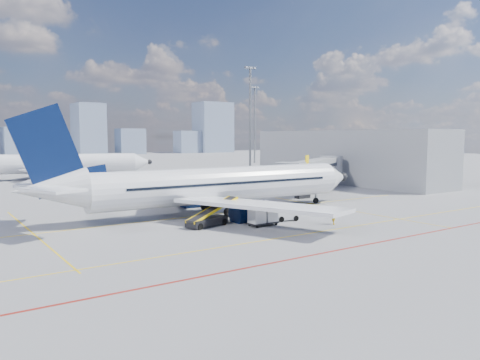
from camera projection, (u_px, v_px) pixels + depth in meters
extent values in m
plane|color=gray|center=(262.00, 224.00, 47.17)|extent=(420.00, 420.00, 0.00)
cube|color=yellow|center=(220.00, 214.00, 53.74)|extent=(60.00, 0.18, 0.01)
cube|color=yellow|center=(302.00, 234.00, 42.25)|extent=(80.00, 0.15, 0.01)
cube|color=yellow|center=(344.00, 209.00, 56.70)|extent=(0.15, 28.00, 0.01)
cube|color=yellow|center=(34.00, 234.00, 42.48)|extent=(0.15, 30.00, 0.01)
cube|color=maroon|center=(353.00, 247.00, 37.32)|extent=(90.00, 0.25, 0.01)
cube|color=gray|center=(313.00, 168.00, 72.61)|extent=(20.84, 13.93, 2.60)
cube|color=black|center=(314.00, 167.00, 72.59)|extent=(20.52, 13.82, 0.55)
cube|color=gray|center=(290.00, 173.00, 62.59)|extent=(4.49, 4.56, 3.00)
cube|color=black|center=(302.00, 196.00, 67.23)|extent=(2.20, 1.00, 0.70)
cylinder|color=slate|center=(303.00, 186.00, 67.10)|extent=(0.56, 0.56, 2.70)
cylinder|color=slate|center=(327.00, 177.00, 79.75)|extent=(0.60, 0.60, 3.90)
cylinder|color=gray|center=(331.00, 164.00, 82.90)|extent=(4.00, 4.00, 3.00)
cylinder|color=gray|center=(331.00, 175.00, 83.08)|extent=(2.40, 2.40, 3.90)
cube|color=yellow|center=(307.00, 160.00, 63.84)|extent=(1.26, 0.82, 1.20)
cube|color=gray|center=(346.00, 156.00, 90.59)|extent=(10.00, 42.00, 10.00)
cube|color=black|center=(328.00, 157.00, 87.89)|extent=(0.25, 40.00, 4.50)
cylinder|color=slate|center=(250.00, 121.00, 112.58)|extent=(0.56, 0.56, 25.00)
cube|color=slate|center=(250.00, 68.00, 111.41)|extent=(3.20, 0.40, 0.50)
cube|color=#B6B7BD|center=(247.00, 67.00, 110.53)|extent=(0.60, 0.15, 0.35)
cube|color=#B6B7BD|center=(251.00, 68.00, 111.20)|extent=(0.60, 0.15, 0.35)
cube|color=#B6B7BD|center=(255.00, 68.00, 111.88)|extent=(0.60, 0.15, 0.35)
cylinder|color=slate|center=(255.00, 126.00, 156.53)|extent=(0.56, 0.56, 25.00)
cube|color=slate|center=(255.00, 87.00, 155.35)|extent=(3.20, 0.40, 0.50)
cube|color=#B6B7BD|center=(252.00, 87.00, 154.47)|extent=(0.60, 0.15, 0.35)
cube|color=#B6B7BD|center=(255.00, 87.00, 155.15)|extent=(0.60, 0.15, 0.35)
cube|color=#B6B7BD|center=(258.00, 87.00, 155.82)|extent=(0.60, 0.15, 0.35)
cube|color=slate|center=(16.00, 142.00, 206.68)|extent=(10.71, 15.14, 13.03)
cube|color=slate|center=(89.00, 129.00, 224.24)|extent=(12.82, 15.92, 24.65)
cube|color=slate|center=(130.00, 141.00, 236.54)|extent=(13.08, 9.57, 12.85)
cube|color=slate|center=(188.00, 142.00, 254.95)|extent=(12.59, 9.91, 11.95)
cube|color=slate|center=(213.00, 128.00, 263.39)|extent=(19.41, 14.16, 27.86)
cylinder|color=silver|center=(224.00, 185.00, 54.01)|extent=(31.48, 5.00, 4.08)
cone|color=silver|center=(335.00, 177.00, 63.48)|extent=(3.88, 4.19, 4.08)
sphere|color=black|center=(343.00, 177.00, 64.27)|extent=(1.18, 1.18, 1.15)
cone|color=silver|center=(50.00, 190.00, 43.70)|extent=(6.81, 4.27, 4.08)
cube|color=black|center=(328.00, 174.00, 62.69)|extent=(1.61, 1.61, 0.47)
cube|color=silver|center=(177.00, 188.00, 61.15)|extent=(12.39, 17.91, 0.60)
cube|color=silver|center=(260.00, 205.00, 45.39)|extent=(11.59, 18.03, 0.60)
cylinder|color=#08153D|center=(196.00, 200.00, 59.03)|extent=(3.83, 2.52, 2.41)
cylinder|color=#08153D|center=(250.00, 213.00, 48.88)|extent=(3.83, 2.52, 2.41)
cylinder|color=#B6B7BD|center=(210.00, 199.00, 60.10)|extent=(0.44, 2.48, 2.47)
cylinder|color=#B6B7BD|center=(265.00, 211.00, 49.95)|extent=(0.44, 2.48, 2.47)
cube|color=#08153D|center=(48.00, 151.00, 43.37)|extent=(7.17, 0.55, 8.92)
cube|color=#08153D|center=(77.00, 177.00, 44.95)|extent=(5.91, 0.49, 2.25)
cube|color=silver|center=(38.00, 183.00, 46.24)|extent=(5.23, 6.62, 0.23)
cube|color=silver|center=(52.00, 189.00, 40.64)|extent=(4.98, 6.58, 0.23)
cylinder|color=slate|center=(316.00, 197.00, 61.84)|extent=(0.29, 0.29, 1.80)
cylinder|color=black|center=(316.00, 201.00, 61.89)|extent=(0.77, 0.30, 0.76)
cylinder|color=slate|center=(205.00, 204.00, 55.96)|extent=(0.33, 0.33, 1.60)
cylinder|color=black|center=(205.00, 206.00, 55.98)|extent=(1.02, 0.68, 1.00)
cylinder|color=slate|center=(229.00, 210.00, 51.40)|extent=(0.33, 0.33, 1.60)
cylinder|color=black|center=(229.00, 212.00, 51.43)|extent=(1.02, 0.68, 1.00)
cube|color=black|center=(219.00, 180.00, 55.96)|extent=(25.72, 0.86, 0.27)
cube|color=black|center=(237.00, 183.00, 52.57)|extent=(25.72, 0.86, 0.27)
cylinder|color=silver|center=(59.00, 163.00, 96.35)|extent=(30.47, 11.90, 3.97)
cone|color=silver|center=(143.00, 162.00, 101.92)|extent=(4.58, 4.79, 3.97)
sphere|color=black|center=(149.00, 162.00, 102.38)|extent=(1.37, 1.37, 1.12)
cube|color=black|center=(137.00, 160.00, 101.43)|extent=(1.87, 1.87, 0.46)
cube|color=silver|center=(54.00, 166.00, 104.56)|extent=(14.73, 16.33, 0.59)
cube|color=silver|center=(49.00, 172.00, 87.34)|extent=(7.76, 17.38, 0.59)
cylinder|color=#08153D|center=(58.00, 173.00, 101.95)|extent=(4.15, 3.22, 2.34)
cylinder|color=#08153D|center=(56.00, 177.00, 90.85)|extent=(4.15, 3.22, 2.34)
cylinder|color=#B6B7BD|center=(67.00, 173.00, 102.58)|extent=(0.98, 2.41, 2.40)
cylinder|color=#B6B7BD|center=(66.00, 177.00, 91.48)|extent=(0.98, 2.41, 2.40)
cylinder|color=black|center=(55.00, 176.00, 98.76)|extent=(1.14, 0.89, 1.00)
cylinder|color=black|center=(54.00, 178.00, 93.79)|extent=(1.14, 0.89, 1.00)
cylinder|color=black|center=(127.00, 176.00, 101.09)|extent=(0.81, 0.47, 0.76)
cube|color=silver|center=(286.00, 215.00, 49.21)|extent=(2.56, 1.81, 0.84)
cube|color=silver|center=(283.00, 209.00, 49.01)|extent=(1.32, 1.44, 0.63)
cube|color=black|center=(283.00, 207.00, 48.99)|extent=(1.21, 1.36, 0.37)
cylinder|color=black|center=(281.00, 219.00, 48.41)|extent=(0.63, 0.37, 0.59)
cylinder|color=black|center=(277.00, 217.00, 49.50)|extent=(0.63, 0.37, 0.59)
cylinder|color=black|center=(296.00, 218.00, 48.98)|extent=(0.63, 0.37, 0.59)
cylinder|color=black|center=(291.00, 216.00, 50.07)|extent=(0.63, 0.37, 0.59)
cube|color=black|center=(263.00, 223.00, 46.42)|extent=(3.16, 1.48, 0.16)
cube|color=silver|center=(257.00, 216.00, 45.89)|extent=(1.38, 1.34, 1.34)
cube|color=silver|center=(269.00, 215.00, 46.80)|extent=(1.38, 1.34, 1.34)
cylinder|color=black|center=(257.00, 227.00, 45.23)|extent=(0.28, 0.13, 0.28)
cylinder|color=black|center=(250.00, 225.00, 46.20)|extent=(0.28, 0.13, 0.28)
cylinder|color=black|center=(276.00, 224.00, 46.65)|extent=(0.28, 0.13, 0.28)
cylinder|color=black|center=(268.00, 222.00, 47.63)|extent=(0.28, 0.13, 0.28)
cube|color=black|center=(207.00, 222.00, 46.02)|extent=(4.75, 2.74, 0.75)
cube|color=black|center=(213.00, 209.00, 46.57)|extent=(6.46, 2.74, 1.97)
cube|color=yellow|center=(209.00, 209.00, 46.95)|extent=(6.22, 1.80, 2.05)
cube|color=yellow|center=(217.00, 210.00, 46.20)|extent=(6.22, 1.80, 2.05)
cylinder|color=black|center=(200.00, 227.00, 44.26)|extent=(0.69, 0.42, 0.64)
cylinder|color=black|center=(189.00, 225.00, 45.22)|extent=(0.69, 0.42, 0.64)
cylinder|color=black|center=(224.00, 222.00, 46.86)|extent=(0.69, 0.42, 0.64)
cylinder|color=black|center=(213.00, 220.00, 47.82)|extent=(0.69, 0.42, 0.64)
imported|color=gold|center=(334.00, 216.00, 47.08)|extent=(0.73, 0.73, 1.71)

